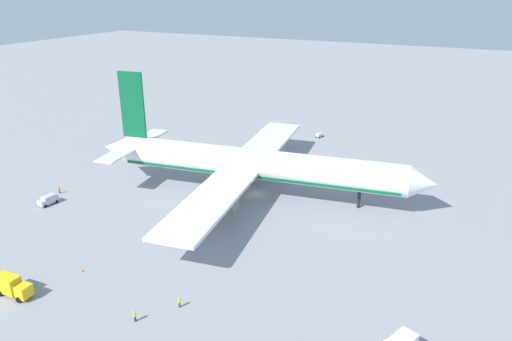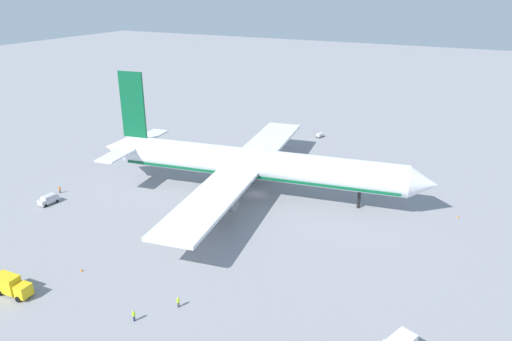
# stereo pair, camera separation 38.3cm
# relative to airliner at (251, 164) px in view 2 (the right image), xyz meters

# --- Properties ---
(ground_plane) EXTENTS (600.00, 600.00, 0.00)m
(ground_plane) POSITION_rel_airliner_xyz_m (1.34, 0.16, -7.05)
(ground_plane) COLOR gray
(airliner) EXTENTS (76.49, 71.83, 25.85)m
(airliner) POSITION_rel_airliner_xyz_m (0.00, 0.00, 0.00)
(airliner) COLOR white
(airliner) RESTS_ON ground
(service_truck_2) EXTENTS (6.17, 2.55, 3.09)m
(service_truck_2) POSITION_rel_airliner_xyz_m (-15.41, -49.82, -5.41)
(service_truck_2) COLOR yellow
(service_truck_2) RESTS_ON ground
(service_van) EXTENTS (2.38, 4.37, 1.97)m
(service_van) POSITION_rel_airliner_xyz_m (-36.53, -24.42, -6.02)
(service_van) COLOR silver
(service_van) RESTS_ON ground
(baggage_cart_0) EXTENTS (2.23, 3.01, 1.20)m
(baggage_cart_0) POSITION_rel_airliner_xyz_m (-0.26, 47.10, -6.38)
(baggage_cart_0) COLOR #595B60
(baggage_cart_0) RESTS_ON ground
(ground_worker_1) EXTENTS (0.54, 0.54, 1.61)m
(ground_worker_1) POSITION_rel_airliner_xyz_m (-38.85, -19.25, -6.23)
(ground_worker_1) COLOR #3F3F47
(ground_worker_1) RESTS_ON ground
(ground_worker_2) EXTENTS (0.46, 0.46, 1.78)m
(ground_worker_2) POSITION_rel_airliner_xyz_m (5.18, -46.47, -6.14)
(ground_worker_2) COLOR navy
(ground_worker_2) RESTS_ON ground
(ground_worker_3) EXTENTS (0.56, 0.56, 1.69)m
(ground_worker_3) POSITION_rel_airliner_xyz_m (8.93, -41.12, -6.19)
(ground_worker_3) COLOR #3F3F47
(ground_worker_3) RESTS_ON ground
(traffic_cone_0) EXTENTS (0.36, 0.36, 0.55)m
(traffic_cone_0) POSITION_rel_airliner_xyz_m (-10.76, -40.54, -6.77)
(traffic_cone_0) COLOR orange
(traffic_cone_0) RESTS_ON ground
(traffic_cone_1) EXTENTS (0.36, 0.36, 0.55)m
(traffic_cone_1) POSITION_rel_airliner_xyz_m (43.01, 7.73, -6.77)
(traffic_cone_1) COLOR orange
(traffic_cone_1) RESTS_ON ground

